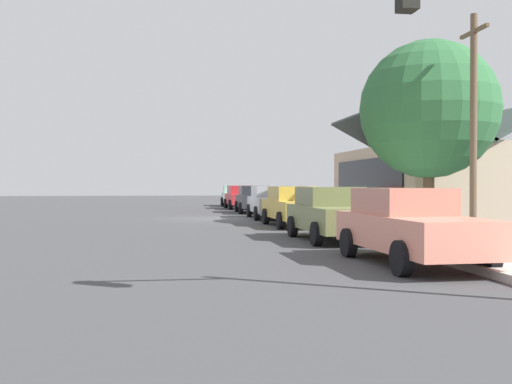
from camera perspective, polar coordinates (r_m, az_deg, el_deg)
name	(u,v)px	position (r m, az deg, el deg)	size (l,w,h in m)	color
ground_plane	(214,219)	(29.15, -4.05, -2.55)	(120.00, 120.00, 0.00)	#424244
sidewalk_curb	(326,216)	(30.07, 6.67, -2.30)	(60.00, 4.20, 0.16)	beige
car_seafoam	(234,195)	(46.18, -2.13, -0.33)	(4.58, 2.15, 1.59)	#9ED1BC
car_cherry	(241,197)	(40.73, -1.40, -0.47)	(4.65, 2.14, 1.59)	red
car_charcoal	(254,199)	(34.98, -0.17, -0.66)	(4.63, 2.16, 1.59)	#2D3035
car_silver	(271,202)	(29.23, 1.44, -0.94)	(4.80, 2.11, 1.59)	silver
car_mustard	(294,206)	(23.86, 3.69, -1.32)	(4.76, 2.15, 1.59)	gold
car_olive	(332,213)	(17.96, 7.29, -1.99)	(4.72, 2.11, 1.59)	olive
car_coral	(409,225)	(12.92, 14.38, -3.08)	(4.79, 2.06, 1.59)	#EA8C75
storefront_building	(429,179)	(34.12, 16.19, 1.21)	(13.58, 7.45, 5.68)	#CCB293
shade_tree	(429,110)	(25.31, 16.19, 7.56)	(5.57, 5.57, 7.49)	brown
utility_pole_wooden	(474,118)	(21.90, 20.05, 6.61)	(1.80, 0.24, 7.50)	brown
fire_hydrant_red	(308,210)	(27.66, 4.99, -1.70)	(0.22, 0.22, 0.71)	red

